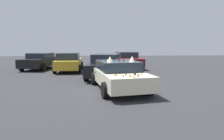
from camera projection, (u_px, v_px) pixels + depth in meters
The scene contains 6 objects.
ground_plane at pixel (118, 89), 9.17m from camera, with size 60.00×60.00×0.00m, color #2D2D30.
art_car_decorated at pixel (118, 75), 9.13m from camera, with size 4.70×2.67×1.55m.
parked_sedan_far_right at pixel (127, 60), 17.78m from camera, with size 4.70×2.37×1.43m.
parked_sedan_near_right at pixel (40, 61), 16.90m from camera, with size 4.61×2.57×1.38m.
parked_sedan_far_left at pixel (69, 62), 15.46m from camera, with size 4.14×2.06×1.45m.
parked_sedan_row_back_far at pixel (106, 66), 12.50m from camera, with size 4.75×2.59×1.47m.
Camera 1 is at (-8.95, 0.94, 2.02)m, focal length 31.68 mm.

